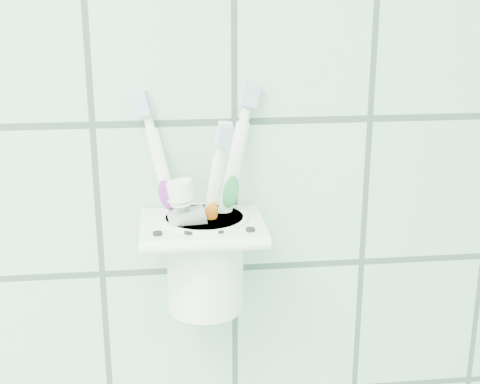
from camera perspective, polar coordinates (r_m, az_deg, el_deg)
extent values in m
cube|color=white|center=(0.67, -3.43, -2.75)|extent=(0.05, 0.02, 0.03)
cube|color=white|center=(0.63, -3.24, -3.06)|extent=(0.12, 0.09, 0.01)
cylinder|color=white|center=(0.59, -2.97, -4.54)|extent=(0.12, 0.01, 0.01)
cylinder|color=black|center=(0.60, -7.05, -3.57)|extent=(0.01, 0.01, 0.00)
cylinder|color=black|center=(0.60, -4.39, -3.47)|extent=(0.01, 0.01, 0.00)
cylinder|color=black|center=(0.60, -1.74, -3.37)|extent=(0.01, 0.01, 0.00)
cylinder|color=black|center=(0.60, 0.89, -3.26)|extent=(0.01, 0.01, 0.00)
cylinder|color=white|center=(0.65, -2.98, -6.04)|extent=(0.07, 0.07, 0.10)
cylinder|color=white|center=(0.63, -3.04, -2.35)|extent=(0.08, 0.08, 0.01)
cylinder|color=black|center=(0.63, -3.04, -2.26)|extent=(0.07, 0.07, 0.00)
cylinder|color=white|center=(0.64, -3.99, -2.01)|extent=(0.05, 0.05, 0.17)
cylinder|color=white|center=(0.61, -4.17, 6.42)|extent=(0.02, 0.02, 0.03)
cube|color=silver|center=(0.60, -4.17, 7.66)|extent=(0.02, 0.02, 0.03)
cube|color=white|center=(0.61, -4.21, 7.77)|extent=(0.02, 0.01, 0.03)
ellipsoid|color=purple|center=(0.63, -4.00, -0.42)|extent=(0.02, 0.01, 0.03)
cylinder|color=white|center=(0.62, -3.11, -2.08)|extent=(0.06, 0.06, 0.17)
cylinder|color=white|center=(0.59, -3.26, 7.10)|extent=(0.02, 0.02, 0.03)
cube|color=silver|center=(0.59, -3.25, 8.45)|extent=(0.02, 0.02, 0.03)
cube|color=white|center=(0.59, -3.30, 8.56)|extent=(0.02, 0.01, 0.03)
ellipsoid|color=green|center=(0.61, -3.10, -0.36)|extent=(0.02, 0.02, 0.03)
cylinder|color=white|center=(0.65, -3.96, -2.50)|extent=(0.04, 0.04, 0.15)
cylinder|color=white|center=(0.63, -4.12, 4.85)|extent=(0.01, 0.01, 0.02)
cube|color=silver|center=(0.62, -4.12, 5.91)|extent=(0.02, 0.01, 0.02)
cube|color=white|center=(0.62, -4.15, 6.02)|extent=(0.02, 0.01, 0.02)
ellipsoid|color=orange|center=(0.64, -3.97, -1.12)|extent=(0.02, 0.01, 0.03)
cube|color=silver|center=(0.63, -2.89, -5.44)|extent=(0.05, 0.02, 0.10)
cube|color=silver|center=(0.65, -2.83, -9.27)|extent=(0.04, 0.01, 0.02)
cone|color=silver|center=(0.61, -2.97, -0.82)|extent=(0.03, 0.03, 0.02)
cylinder|color=white|center=(0.61, -2.98, 0.34)|extent=(0.03, 0.03, 0.02)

